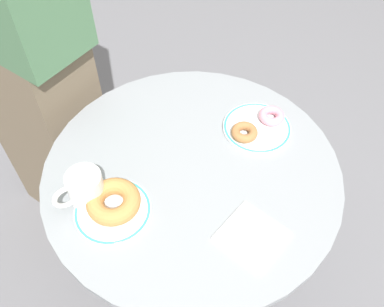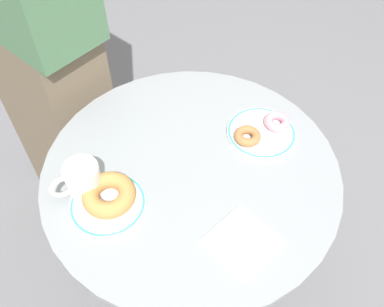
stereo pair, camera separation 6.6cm
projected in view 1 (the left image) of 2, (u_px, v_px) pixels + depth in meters
ground_plane at (192, 278)px, 1.64m from camera, size 7.00×7.00×0.02m
cafe_table at (192, 217)px, 1.28m from camera, size 0.77×0.77×0.70m
plate_left at (113, 211)px, 1.00m from camera, size 0.18×0.18×0.01m
plate_right at (257, 128)px, 1.17m from camera, size 0.19×0.19×0.01m
donut_old_fashioned at (113, 201)px, 0.99m from camera, size 0.13×0.13×0.04m
donut_pink_frosted at (272, 116)px, 1.17m from camera, size 0.10×0.10×0.02m
donut_cinnamon at (244, 132)px, 1.14m from camera, size 0.10×0.10×0.02m
paper_napkin at (252, 236)px, 0.96m from camera, size 0.15×0.15×0.01m
coffee_mug at (85, 189)px, 0.99m from camera, size 0.13×0.09×0.09m
person_figure at (17, 43)px, 1.22m from camera, size 0.31×0.49×1.70m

